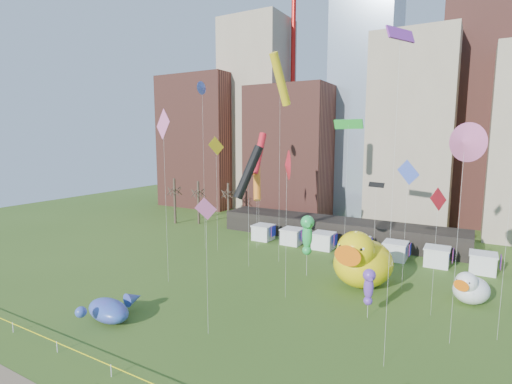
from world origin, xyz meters
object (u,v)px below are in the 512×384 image
Objects in this scene: big_duck at (362,260)px; seahorse_purple at (369,284)px; seahorse_green at (307,232)px; small_duck at (470,288)px; whale_inflatable at (110,309)px.

seahorse_purple is (2.41, -6.91, 0.19)m from big_duck.
small_duck is at bearing -21.74° from seahorse_green.
whale_inflatable is at bearing -122.17° from small_duck.
big_duck is 7.32m from seahorse_purple.
seahorse_purple is at bearing -112.28° from small_duck.
seahorse_green reaches higher than whale_inflatable.
seahorse_green is (-16.74, -0.86, 3.74)m from small_duck.
whale_inflatable is (-27.64, -19.73, -0.57)m from small_duck.
seahorse_purple is (8.85, -7.15, -2.09)m from seahorse_green.
seahorse_purple reaches higher than whale_inflatable.
seahorse_purple is at bearing -63.62° from seahorse_green.
big_duck is 1.22× the size of seahorse_green.
small_duck is 0.67× the size of seahorse_green.
seahorse_purple is 23.07m from whale_inflatable.
seahorse_green reaches higher than small_duck.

